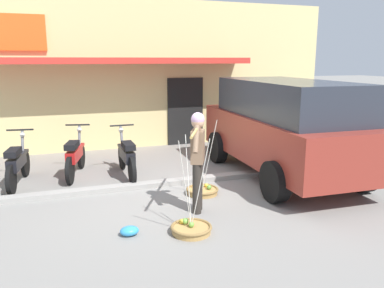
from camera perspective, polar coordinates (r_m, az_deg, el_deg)
The scene contains 11 objects.
ground_plane at distance 7.42m, azimuth -1.45°, elevation -7.59°, with size 90.00×90.00×0.00m, color gray.
sidewalk_curb at distance 8.04m, azimuth -2.98°, elevation -5.64°, with size 20.00×0.24×0.10m, color gray.
fruit_vendor at distance 6.40m, azimuth 0.84°, elevation -1.70°, with size 0.80×1.56×1.70m.
fruit_basket_left_side at distance 7.48m, azimuth 1.54°, elevation -6.82°, with size 0.62×0.62×1.45m.
fruit_basket_right_side at distance 5.89m, azimuth -0.14°, elevation -12.29°, with size 0.62×0.62×1.45m.
motorcycle_nearest_shop at distance 8.65m, azimuth -24.32°, elevation -2.66°, with size 0.54×1.81×1.09m.
motorcycle_second_in_row at distance 8.88m, azimuth -16.84°, elevation -1.72°, with size 0.63×1.79×1.09m.
motorcycle_third_in_row at distance 8.59m, azimuth -9.60°, elevation -1.83°, with size 0.54×1.82×1.09m.
parked_truck at distance 8.64m, azimuth 13.34°, elevation 2.70°, with size 2.30×4.87×2.10m.
storefront_building at distance 13.63m, azimuth -12.34°, elevation 10.27°, with size 13.00×6.00×4.20m.
plastic_litter_bag at distance 5.89m, azimuth -9.21°, elevation -12.52°, with size 0.28×0.22×0.14m, color #3393D1.
Camera 1 is at (-2.11, -6.65, 2.53)m, focal length 36.20 mm.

